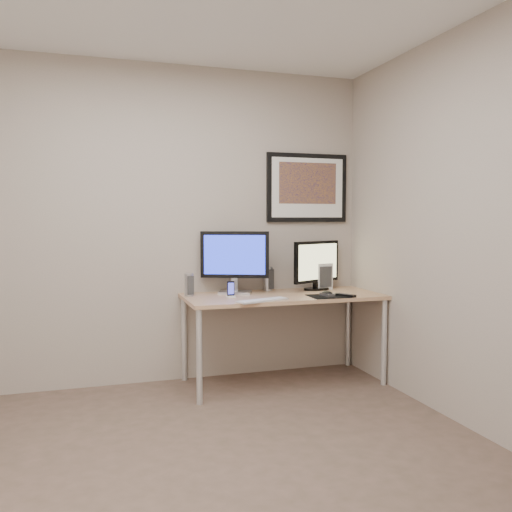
{
  "coord_description": "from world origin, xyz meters",
  "views": [
    {
      "loc": [
        -0.54,
        -2.76,
        1.35
      ],
      "look_at": [
        0.69,
        1.1,
        1.07
      ],
      "focal_mm": 38.0,
      "sensor_mm": 36.0,
      "label": 1
    }
  ],
  "objects_px": {
    "monitor_large": "(235,259)",
    "keyboard": "(263,300)",
    "fan_unit": "(322,276)",
    "monitor_tv": "(317,264)",
    "speaker_left": "(189,285)",
    "speaker_right": "(268,279)",
    "framed_art": "(307,188)",
    "desk": "(283,303)",
    "phone_dock": "(231,289)"
  },
  "relations": [
    {
      "from": "monitor_large",
      "to": "keyboard",
      "type": "xyz_separation_m",
      "value": [
        0.09,
        -0.46,
        -0.28
      ]
    },
    {
      "from": "fan_unit",
      "to": "monitor_tv",
      "type": "bearing_deg",
      "value": -155.74
    },
    {
      "from": "monitor_tv",
      "to": "speaker_left",
      "type": "bearing_deg",
      "value": 155.84
    },
    {
      "from": "speaker_right",
      "to": "fan_unit",
      "type": "distance_m",
      "value": 0.49
    },
    {
      "from": "framed_art",
      "to": "speaker_right",
      "type": "bearing_deg",
      "value": -171.96
    },
    {
      "from": "keyboard",
      "to": "monitor_large",
      "type": "bearing_deg",
      "value": 82.85
    },
    {
      "from": "speaker_left",
      "to": "speaker_right",
      "type": "distance_m",
      "value": 0.72
    },
    {
      "from": "desk",
      "to": "phone_dock",
      "type": "bearing_deg",
      "value": -176.42
    },
    {
      "from": "framed_art",
      "to": "monitor_tv",
      "type": "bearing_deg",
      "value": -80.66
    },
    {
      "from": "speaker_right",
      "to": "fan_unit",
      "type": "bearing_deg",
      "value": -30.21
    },
    {
      "from": "framed_art",
      "to": "speaker_right",
      "type": "xyz_separation_m",
      "value": [
        -0.38,
        -0.05,
        -0.79
      ]
    },
    {
      "from": "desk",
      "to": "monitor_tv",
      "type": "relative_size",
      "value": 3.17
    },
    {
      "from": "monitor_tv",
      "to": "speaker_left",
      "type": "xyz_separation_m",
      "value": [
        -1.12,
        -0.02,
        -0.14
      ]
    },
    {
      "from": "monitor_large",
      "to": "fan_unit",
      "type": "xyz_separation_m",
      "value": [
        0.81,
        0.04,
        -0.17
      ]
    },
    {
      "from": "monitor_large",
      "to": "monitor_tv",
      "type": "xyz_separation_m",
      "value": [
        0.73,
        -0.0,
        -0.06
      ]
    },
    {
      "from": "monitor_tv",
      "to": "phone_dock",
      "type": "height_order",
      "value": "monitor_tv"
    },
    {
      "from": "fan_unit",
      "to": "desk",
      "type": "bearing_deg",
      "value": -160.99
    },
    {
      "from": "framed_art",
      "to": "fan_unit",
      "type": "xyz_separation_m",
      "value": [
        0.1,
        -0.11,
        -0.78
      ]
    },
    {
      "from": "desk",
      "to": "framed_art",
      "type": "relative_size",
      "value": 2.13
    },
    {
      "from": "keyboard",
      "to": "fan_unit",
      "type": "height_order",
      "value": "fan_unit"
    },
    {
      "from": "monitor_large",
      "to": "desk",
      "type": "bearing_deg",
      "value": -4.11
    },
    {
      "from": "keyboard",
      "to": "speaker_left",
      "type": "bearing_deg",
      "value": 119.35
    },
    {
      "from": "monitor_tv",
      "to": "fan_unit",
      "type": "height_order",
      "value": "monitor_tv"
    },
    {
      "from": "speaker_left",
      "to": "phone_dock",
      "type": "xyz_separation_m",
      "value": [
        0.3,
        -0.18,
        -0.02
      ]
    },
    {
      "from": "speaker_right",
      "to": "framed_art",
      "type": "bearing_deg",
      "value": -15.03
    },
    {
      "from": "monitor_tv",
      "to": "keyboard",
      "type": "relative_size",
      "value": 1.21
    },
    {
      "from": "desk",
      "to": "phone_dock",
      "type": "relative_size",
      "value": 12.27
    },
    {
      "from": "monitor_large",
      "to": "speaker_left",
      "type": "height_order",
      "value": "monitor_large"
    },
    {
      "from": "desk",
      "to": "monitor_tv",
      "type": "height_order",
      "value": "monitor_tv"
    },
    {
      "from": "speaker_right",
      "to": "phone_dock",
      "type": "height_order",
      "value": "speaker_right"
    },
    {
      "from": "desk",
      "to": "keyboard",
      "type": "xyz_separation_m",
      "value": [
        -0.27,
        -0.28,
        0.07
      ]
    },
    {
      "from": "desk",
      "to": "phone_dock",
      "type": "distance_m",
      "value": 0.47
    },
    {
      "from": "speaker_left",
      "to": "speaker_right",
      "type": "xyz_separation_m",
      "value": [
        0.71,
        0.12,
        0.01
      ]
    },
    {
      "from": "monitor_large",
      "to": "speaker_left",
      "type": "xyz_separation_m",
      "value": [
        -0.39,
        -0.02,
        -0.2
      ]
    },
    {
      "from": "speaker_left",
      "to": "phone_dock",
      "type": "bearing_deg",
      "value": -42.18
    },
    {
      "from": "phone_dock",
      "to": "framed_art",
      "type": "bearing_deg",
      "value": 19.66
    },
    {
      "from": "framed_art",
      "to": "speaker_left",
      "type": "xyz_separation_m",
      "value": [
        -1.09,
        -0.18,
        -0.8
      ]
    },
    {
      "from": "desk",
      "to": "monitor_large",
      "type": "relative_size",
      "value": 2.98
    },
    {
      "from": "desk",
      "to": "fan_unit",
      "type": "height_order",
      "value": "fan_unit"
    },
    {
      "from": "speaker_right",
      "to": "keyboard",
      "type": "bearing_deg",
      "value": -135.78
    },
    {
      "from": "monitor_tv",
      "to": "keyboard",
      "type": "height_order",
      "value": "monitor_tv"
    },
    {
      "from": "monitor_tv",
      "to": "speaker_left",
      "type": "height_order",
      "value": "monitor_tv"
    },
    {
      "from": "framed_art",
      "to": "speaker_left",
      "type": "height_order",
      "value": "framed_art"
    },
    {
      "from": "speaker_left",
      "to": "fan_unit",
      "type": "relative_size",
      "value": 0.79
    },
    {
      "from": "keyboard",
      "to": "fan_unit",
      "type": "distance_m",
      "value": 0.88
    },
    {
      "from": "framed_art",
      "to": "speaker_left",
      "type": "bearing_deg",
      "value": -170.78
    },
    {
      "from": "framed_art",
      "to": "speaker_left",
      "type": "relative_size",
      "value": 4.16
    },
    {
      "from": "monitor_tv",
      "to": "speaker_right",
      "type": "xyz_separation_m",
      "value": [
        -0.41,
        0.11,
        -0.13
      ]
    },
    {
      "from": "keyboard",
      "to": "framed_art",
      "type": "bearing_deg",
      "value": 26.81
    },
    {
      "from": "desk",
      "to": "keyboard",
      "type": "distance_m",
      "value": 0.4
    }
  ]
}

